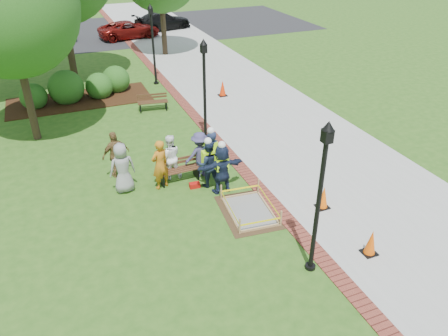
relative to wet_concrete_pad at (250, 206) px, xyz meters
name	(u,v)px	position (x,y,z in m)	size (l,w,h in m)	color
ground	(224,217)	(-0.85, 0.08, -0.23)	(100.00, 100.00, 0.00)	#285116
sidewalk	(239,92)	(4.15, 10.08, -0.22)	(6.00, 60.00, 0.02)	#9E9E99
brick_edging	(181,100)	(0.90, 10.08, -0.22)	(0.50, 60.00, 0.03)	maroon
mulch_bed	(80,100)	(-3.85, 12.08, -0.21)	(7.00, 3.00, 0.05)	#381E0F
parking_lot	(97,33)	(-0.85, 27.08, -0.23)	(36.00, 12.00, 0.01)	black
wet_concrete_pad	(250,206)	(0.00, 0.00, 0.00)	(1.91, 2.45, 0.55)	#47331E
bench_near	(179,174)	(-1.49, 2.66, 0.02)	(1.48, 0.54, 0.79)	brown
bench_far	(153,106)	(-0.71, 9.35, 0.01)	(1.48, 0.67, 0.77)	#4C321A
cone_front	(371,243)	(2.22, -3.05, 0.15)	(0.40, 0.40, 0.79)	black
cone_back	(323,198)	(2.26, -0.68, 0.15)	(0.40, 0.40, 0.79)	black
cone_far	(223,89)	(3.11, 9.88, 0.17)	(0.43, 0.43, 0.84)	black
toolbox	(195,185)	(-1.13, 2.02, -0.14)	(0.36, 0.20, 0.18)	#B4120D
lamp_near	(320,190)	(0.40, -2.92, 2.25)	(0.28, 0.28, 4.26)	black
lamp_mid	(204,85)	(0.40, 5.08, 2.25)	(0.28, 0.28, 4.26)	black
lamp_far	(153,39)	(0.40, 13.08, 2.25)	(0.28, 0.28, 4.26)	black
tree_left	(7,7)	(-6.01, 8.21, 5.04)	(5.18, 5.18, 7.88)	#3D2D1E
shrub_a	(36,107)	(-5.96, 11.92, -0.23)	(1.30, 1.30, 1.30)	#214E16
shrub_b	(69,102)	(-4.40, 12.09, -0.23)	(1.75, 1.75, 1.75)	#214E16
shrub_c	(101,97)	(-2.79, 12.14, -0.23)	(1.38, 1.38, 1.38)	#214E16
shrub_d	(117,91)	(-1.83, 12.77, -0.23)	(1.46, 1.46, 1.46)	#214E16
shrub_e	(68,95)	(-4.34, 13.17, -0.23)	(0.95, 0.95, 0.95)	#214E16
casual_person_a	(122,168)	(-3.39, 2.75, 0.65)	(0.59, 0.40, 1.77)	gray
casual_person_b	(160,165)	(-2.18, 2.47, 0.66)	(0.67, 0.55, 1.79)	#BC6A16
casual_person_c	(170,157)	(-1.69, 3.00, 0.59)	(0.57, 0.41, 1.65)	white
casual_person_d	(116,154)	(-3.41, 3.83, 0.63)	(0.62, 0.48, 1.73)	brown
casual_person_e	(200,155)	(-0.67, 2.73, 0.61)	(0.55, 0.37, 1.69)	#3E3965
hivis_worker_a	(222,167)	(-0.35, 1.46, 0.70)	(0.56, 0.36, 1.89)	#151F38
hivis_worker_b	(211,153)	(-0.35, 2.44, 0.74)	(0.63, 0.45, 1.97)	#17193D
hivis_worker_c	(208,162)	(-0.63, 1.99, 0.68)	(0.60, 0.45, 1.83)	#17193D
parked_car_b	(48,42)	(-4.72, 25.20, -0.23)	(4.55, 1.98, 1.48)	#A4A4A9
parked_car_c	(130,38)	(1.26, 24.25, -0.23)	(4.27, 1.86, 1.39)	maroon
parked_car_d	(163,30)	(4.39, 26.03, -0.23)	(4.61, 2.00, 1.50)	black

